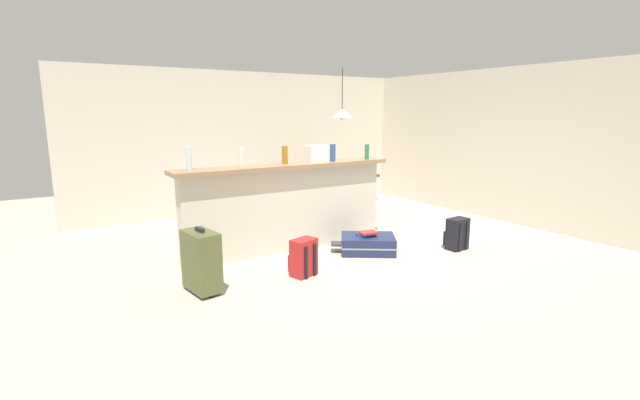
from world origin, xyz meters
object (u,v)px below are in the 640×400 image
bottle_clear (189,158)px  grocery_bag (316,154)px  suitcase_flat_navy (368,244)px  bottle_amber (285,155)px  bottle_green (367,152)px  pendant_lamp (342,113)px  bottle_blue (333,153)px  backpack_red (303,258)px  dining_chair_far_side (329,182)px  suitcase_upright_olive (201,261)px  backpack_black (457,234)px  dining_chair_near_partition (356,192)px  dining_table (340,179)px  book_stack (367,233)px  bottle_white (241,157)px

bottle_clear → grocery_bag: bearing=-2.7°
suitcase_flat_navy → bottle_amber: bearing=140.2°
bottle_amber → bottle_green: 1.24m
bottle_amber → grocery_bag: bottle_amber is taller
pendant_lamp → bottle_blue: bearing=-129.3°
suitcase_flat_navy → backpack_red: size_ratio=2.07×
pendant_lamp → suitcase_flat_navy: pendant_lamp is taller
bottle_blue → pendant_lamp: (1.08, 1.32, 0.52)m
pendant_lamp → dining_chair_far_side: bearing=82.8°
bottle_amber → suitcase_upright_olive: (-1.40, -0.82, -0.92)m
suitcase_upright_olive → backpack_black: suitcase_upright_olive is taller
dining_chair_near_partition → bottle_blue: bearing=-143.0°
backpack_black → dining_table: bearing=94.5°
bottle_blue → grocery_bag: 0.23m
dining_chair_near_partition → suitcase_upright_olive: (-3.03, -1.45, -0.19)m
suitcase_flat_navy → book_stack: size_ratio=3.53×
bottle_green → grocery_bag: grocery_bag is taller
dining_chair_far_side → pendant_lamp: (-0.06, -0.50, 1.26)m
pendant_lamp → backpack_black: (0.14, -2.44, -1.57)m
dining_table → bottle_green: bearing=-110.1°
bottle_clear → backpack_red: bottle_clear is taller
bottle_clear → grocery_bag: (1.67, -0.08, -0.02)m
bottle_white → dining_table: 2.66m
bottle_amber → suitcase_flat_navy: bottle_amber is taller
grocery_bag → dining_table: size_ratio=0.24×
suitcase_upright_olive → suitcase_flat_navy: bearing=3.5°
dining_chair_near_partition → suitcase_upright_olive: bearing=-154.5°
dining_table → dining_chair_far_side: 0.55m
bottle_white → bottle_amber: 0.58m
dining_table → pendant_lamp: bearing=29.4°
grocery_bag → backpack_red: (-0.76, -0.94, -1.05)m
bottle_white → bottle_blue: (1.26, -0.12, -0.01)m
bottle_white → backpack_black: size_ratio=0.58×
suitcase_flat_navy → book_stack: book_stack is taller
suitcase_upright_olive → book_stack: (2.21, 0.14, -0.08)m
bottle_blue → bottle_clear: bearing=175.6°
bottle_white → suitcase_flat_navy: 1.96m
backpack_black → book_stack: bearing=154.2°
dining_chair_far_side → dining_table: bearing=-101.8°
dining_chair_far_side → backpack_red: (-2.13, -2.70, -0.31)m
bottle_green → bottle_clear: bearing=175.7°
dining_chair_far_side → suitcase_flat_navy: dining_chair_far_side is taller
dining_chair_near_partition → dining_chair_far_side: 1.13m
bottle_clear → bottle_white: bottle_clear is taller
backpack_red → dining_chair_near_partition: bearing=39.4°
dining_table → dining_chair_near_partition: (-0.09, -0.58, -0.13)m
bottle_clear → bottle_amber: bearing=-2.5°
dining_chair_near_partition → bottle_clear: bearing=-168.7°
bottle_amber → backpack_black: size_ratio=0.54×
bottle_amber → book_stack: size_ratio=0.92×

